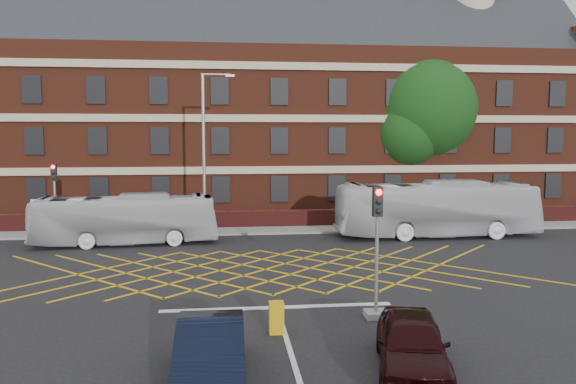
{
  "coord_description": "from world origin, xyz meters",
  "views": [
    {
      "loc": [
        -1.74,
        -22.22,
        5.97
      ],
      "look_at": [
        0.95,
        1.5,
        3.48
      ],
      "focal_mm": 35.0,
      "sensor_mm": 36.0,
      "label": 1
    }
  ],
  "objects": [
    {
      "name": "ground",
      "position": [
        0.0,
        0.0,
        0.0
      ],
      "size": [
        120.0,
        120.0,
        0.0
      ],
      "primitive_type": "plane",
      "color": "black",
      "rests_on": "ground"
    },
    {
      "name": "victorian_building",
      "position": [
        0.25,
        22.0,
        7.84
      ],
      "size": [
        51.0,
        12.17,
        20.4
      ],
      "color": "#582416",
      "rests_on": "ground"
    },
    {
      "name": "boundary_wall",
      "position": [
        0.0,
        13.0,
        0.55
      ],
      "size": [
        56.0,
        0.5,
        1.1
      ],
      "primitive_type": "cube",
      "color": "#4F1815",
      "rests_on": "ground"
    },
    {
      "name": "far_pavement",
      "position": [
        0.0,
        12.0,
        0.06
      ],
      "size": [
        60.0,
        3.0,
        0.12
      ],
      "primitive_type": "cube",
      "color": "slate",
      "rests_on": "ground"
    },
    {
      "name": "box_junction_hatching",
      "position": [
        0.0,
        2.0,
        0.01
      ],
      "size": [
        8.22,
        8.22,
        0.02
      ],
      "primitive_type": "cube",
      "rotation": [
        0.0,
        0.0,
        0.79
      ],
      "color": "#CC990C",
      "rests_on": "ground"
    },
    {
      "name": "stop_line",
      "position": [
        0.0,
        -3.5,
        0.01
      ],
      "size": [
        8.0,
        0.3,
        0.02
      ],
      "primitive_type": "cube",
      "color": "silver",
      "rests_on": "ground"
    },
    {
      "name": "bus_left",
      "position": [
        -7.07,
        8.53,
        1.36
      ],
      "size": [
        9.9,
        2.96,
        2.72
      ],
      "primitive_type": "imported",
      "rotation": [
        0.0,
        0.0,
        1.64
      ],
      "color": "#BABABE",
      "rests_on": "ground"
    },
    {
      "name": "bus_right",
      "position": [
        10.46,
        8.83,
        1.63
      ],
      "size": [
        11.69,
        2.78,
        3.25
      ],
      "primitive_type": "imported",
      "rotation": [
        0.0,
        0.0,
        1.57
      ],
      "color": "silver",
      "rests_on": "ground"
    },
    {
      "name": "car_navy",
      "position": [
        -2.12,
        -9.19,
        0.76
      ],
      "size": [
        1.63,
        4.62,
        1.52
      ],
      "primitive_type": "imported",
      "rotation": [
        0.0,
        0.0,
        -0.01
      ],
      "color": "black",
      "rests_on": "ground"
    },
    {
      "name": "car_maroon",
      "position": [
        2.88,
        -9.08,
        0.73
      ],
      "size": [
        2.72,
        4.58,
        1.46
      ],
      "primitive_type": "imported",
      "rotation": [
        0.0,
        0.0,
        -0.25
      ],
      "color": "black",
      "rests_on": "ground"
    },
    {
      "name": "deciduous_tree",
      "position": [
        12.75,
        17.83,
        7.22
      ],
      "size": [
        7.85,
        7.69,
        11.62
      ],
      "color": "black",
      "rests_on": "ground"
    },
    {
      "name": "traffic_light_near",
      "position": [
        3.12,
        -4.87,
        1.76
      ],
      "size": [
        0.7,
        0.7,
        4.27
      ],
      "color": "slate",
      "rests_on": "ground"
    },
    {
      "name": "traffic_light_far",
      "position": [
        -11.23,
        10.33,
        1.76
      ],
      "size": [
        0.7,
        0.7,
        4.27
      ],
      "color": "slate",
      "rests_on": "ground"
    },
    {
      "name": "street_lamp",
      "position": [
        -2.82,
        9.64,
        3.23
      ],
      "size": [
        2.25,
        1.0,
        9.3
      ],
      "color": "slate",
      "rests_on": "ground"
    },
    {
      "name": "direction_signs",
      "position": [
        -12.54,
        11.98,
        1.38
      ],
      "size": [
        1.1,
        0.16,
        2.2
      ],
      "color": "gray",
      "rests_on": "ground"
    },
    {
      "name": "utility_cabinet",
      "position": [
        -0.24,
        -5.97,
        0.48
      ],
      "size": [
        0.43,
        0.38,
        0.96
      ],
      "primitive_type": "cube",
      "color": "#C89B0B",
      "rests_on": "ground"
    }
  ]
}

